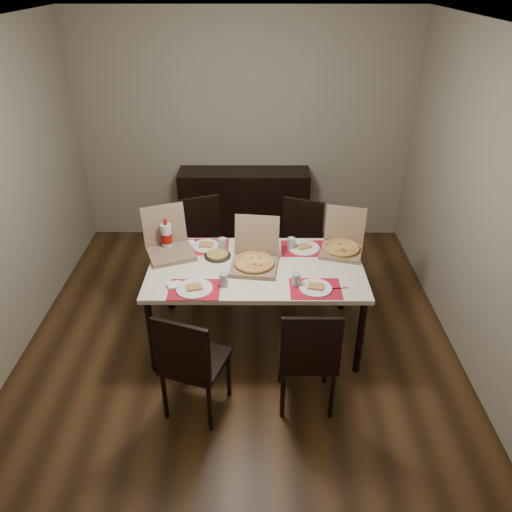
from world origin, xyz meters
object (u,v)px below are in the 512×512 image
sideboard (244,207)px  chair_near_right (308,355)px  soda_bottle (167,237)px  chair_far_left (204,239)px  chair_far_right (299,242)px  chair_near_left (191,361)px  dining_table (256,273)px  dip_bowl (263,251)px  pizza_box_center (255,260)px

sideboard → chair_near_right: chair_near_right is taller
soda_bottle → chair_far_left: bearing=68.8°
chair_far_left → chair_far_right: bearing=-3.2°
chair_near_left → chair_far_left: (-0.08, 1.81, 0.00)m
chair_near_left → chair_far_left: size_ratio=1.00×
sideboard → dining_table: (0.15, -1.83, 0.23)m
dip_bowl → dining_table: bearing=-104.8°
sideboard → soda_bottle: size_ratio=5.07×
chair_near_right → pizza_box_center: (-0.39, 0.84, 0.30)m
dining_table → soda_bottle: size_ratio=6.09×
chair_near_right → chair_far_right: bearing=88.3°
dining_table → chair_near_right: size_ratio=1.94×
chair_near_right → chair_far_right: 1.69m
sideboard → pizza_box_center: (0.13, -1.82, 0.36)m
chair_far_left → chair_far_right: same height
dining_table → chair_near_right: chair_near_right is taller
chair_near_left → pizza_box_center: pizza_box_center is taller
chair_far_left → dining_table: bearing=-59.4°
dining_table → chair_near_left: chair_near_left is taller
dining_table → pizza_box_center: pizza_box_center is taller
chair_near_left → chair_far_right: size_ratio=1.00×
dining_table → chair_far_right: 0.98m
chair_far_left → chair_far_right: 0.97m
chair_near_left → chair_far_left: bearing=92.5°
dining_table → chair_near_right: bearing=-65.4°
dip_bowl → soda_bottle: 0.86m
chair_near_left → pizza_box_center: (0.45, 0.91, 0.30)m
chair_near_right → dip_bowl: (-0.32, 1.06, 0.25)m
chair_far_left → pizza_box_center: pizza_box_center is taller
dining_table → pizza_box_center: 0.13m
sideboard → dining_table: 1.85m
dining_table → pizza_box_center: bearing=141.1°
chair_near_left → dining_table: bearing=62.9°
dining_table → chair_near_left: bearing=-117.1°
sideboard → chair_far_right: 1.13m
sideboard → soda_bottle: (-0.64, -1.55, 0.43)m
chair_far_right → soda_bottle: soda_bottle is taller
dining_table → pizza_box_center: (-0.01, 0.01, 0.13)m
sideboard → chair_far_left: bearing=-113.3°
soda_bottle → dip_bowl: bearing=-3.4°
soda_bottle → chair_near_right: bearing=-43.6°
chair_near_left → soda_bottle: size_ratio=3.14×
chair_near_right → chair_far_right: (0.05, 1.69, 0.00)m
chair_near_right → soda_bottle: (-1.17, 1.11, 0.36)m
chair_near_left → chair_near_right: bearing=5.0°
chair_near_right → pizza_box_center: pizza_box_center is taller
dip_bowl → chair_far_left: bearing=131.5°
chair_near_right → chair_far_right: same height
chair_near_left → soda_bottle: (-0.33, 1.18, 0.36)m
chair_far_left → pizza_box_center: 1.09m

